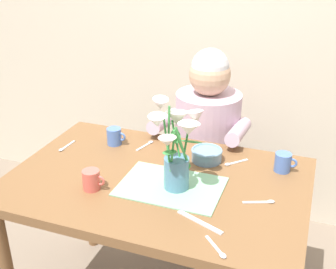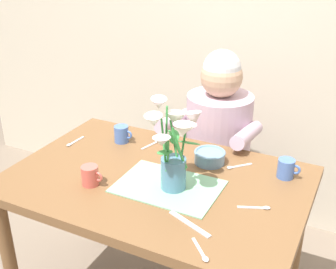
# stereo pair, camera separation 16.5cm
# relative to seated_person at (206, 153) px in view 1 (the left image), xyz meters

# --- Properties ---
(wood_panel_backdrop) EXTENTS (4.00, 0.10, 2.50)m
(wood_panel_backdrop) POSITION_rel_seated_person_xyz_m (-0.04, 0.43, 0.69)
(wood_panel_backdrop) COLOR beige
(wood_panel_backdrop) RESTS_ON ground_plane
(dining_table) EXTENTS (1.20, 0.80, 0.74)m
(dining_table) POSITION_rel_seated_person_xyz_m (-0.04, -0.62, 0.08)
(dining_table) COLOR brown
(dining_table) RESTS_ON ground_plane
(seated_person) EXTENTS (0.45, 0.47, 1.14)m
(seated_person) POSITION_rel_seated_person_xyz_m (0.00, 0.00, 0.00)
(seated_person) COLOR #4C4C56
(seated_person) RESTS_ON ground_plane
(striped_placemat) EXTENTS (0.40, 0.28, 0.00)m
(striped_placemat) POSITION_rel_seated_person_xyz_m (0.03, -0.66, 0.18)
(striped_placemat) COLOR #7AB289
(striped_placemat) RESTS_ON dining_table
(flower_vase) EXTENTS (0.23, 0.24, 0.36)m
(flower_vase) POSITION_rel_seated_person_xyz_m (0.06, -0.65, 0.36)
(flower_vase) COLOR teal
(flower_vase) RESTS_ON dining_table
(ceramic_bowl) EXTENTS (0.14, 0.14, 0.06)m
(ceramic_bowl) POSITION_rel_seated_person_xyz_m (0.10, -0.40, 0.21)
(ceramic_bowl) COLOR #6689A8
(ceramic_bowl) RESTS_ON dining_table
(dinner_knife) EXTENTS (0.18, 0.09, 0.00)m
(dinner_knife) POSITION_rel_seated_person_xyz_m (0.20, -0.84, 0.18)
(dinner_knife) COLOR silver
(dinner_knife) RESTS_ON dining_table
(tea_cup) EXTENTS (0.09, 0.07, 0.08)m
(tea_cup) POSITION_rel_seated_person_xyz_m (-0.25, -0.77, 0.22)
(tea_cup) COLOR #CC564C
(tea_cup) RESTS_ON dining_table
(coffee_cup) EXTENTS (0.09, 0.07, 0.08)m
(coffee_cup) POSITION_rel_seated_person_xyz_m (0.43, -0.38, 0.22)
(coffee_cup) COLOR #476BB7
(coffee_cup) RESTS_ON dining_table
(ceramic_mug) EXTENTS (0.09, 0.07, 0.08)m
(ceramic_mug) POSITION_rel_seated_person_xyz_m (-0.34, -0.39, 0.22)
(ceramic_mug) COLOR #476BB7
(ceramic_mug) RESTS_ON dining_table
(spoon_0) EXTENTS (0.02, 0.12, 0.01)m
(spoon_0) POSITION_rel_seated_person_xyz_m (-0.54, -0.51, 0.18)
(spoon_0) COLOR silver
(spoon_0) RESTS_ON dining_table
(spoon_1) EXTENTS (0.12, 0.06, 0.01)m
(spoon_1) POSITION_rel_seated_person_xyz_m (0.39, -0.64, 0.18)
(spoon_1) COLOR silver
(spoon_1) RESTS_ON dining_table
(spoon_2) EXTENTS (0.09, 0.10, 0.01)m
(spoon_2) POSITION_rel_seated_person_xyz_m (0.22, -0.39, 0.18)
(spoon_2) COLOR silver
(spoon_2) RESTS_ON dining_table
(spoon_3) EXTENTS (0.05, 0.12, 0.01)m
(spoon_3) POSITION_rel_seated_person_xyz_m (-0.20, -0.35, 0.18)
(spoon_3) COLOR silver
(spoon_3) RESTS_ON dining_table
(spoon_4) EXTENTS (0.09, 0.10, 0.01)m
(spoon_4) POSITION_rel_seated_person_xyz_m (0.30, -0.96, 0.18)
(spoon_4) COLOR silver
(spoon_4) RESTS_ON dining_table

